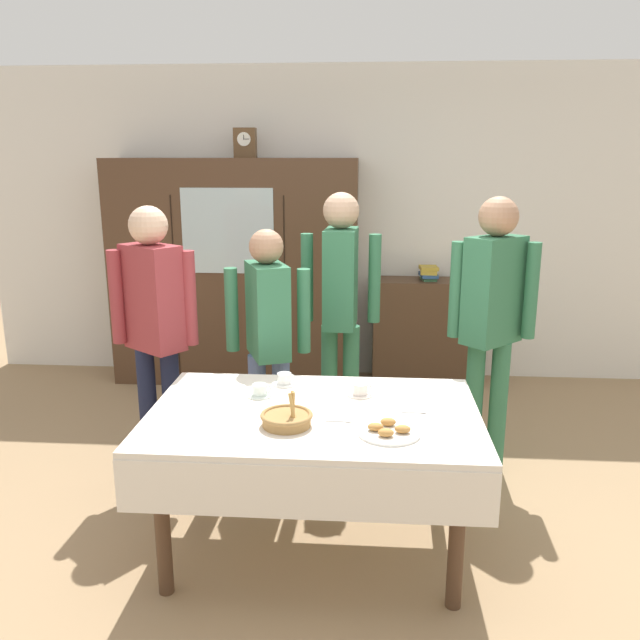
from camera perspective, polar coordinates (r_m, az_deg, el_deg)
The scene contains 18 objects.
ground_plane at distance 3.66m, azimuth -0.24°, elevation -17.93°, with size 12.00×12.00×0.00m, color #997A56.
back_wall at distance 5.77m, azimuth 1.81°, elevation 8.35°, with size 6.40×0.10×2.70m, color silver.
dining_table at distance 3.14m, azimuth -0.59°, elevation -10.06°, with size 1.58×1.03×0.76m.
wall_cabinet at distance 5.64m, azimuth -7.54°, elevation 4.16°, with size 2.11×0.46×1.93m.
mantel_clock at distance 5.53m, azimuth -6.63°, elevation 15.30°, with size 0.18×0.11×0.24m.
bookshelf_low at distance 5.71m, azimuth 9.36°, elevation -1.01°, with size 0.93×0.35×0.92m.
book_stack at distance 5.60m, azimuth 9.57°, elevation 4.14°, with size 0.16×0.23×0.12m.
tea_cup_far_right at distance 3.32m, azimuth 3.60°, elevation -6.22°, with size 0.13×0.13×0.06m.
tea_cup_mid_right at distance 3.32m, azimuth -5.32°, elevation -6.25°, with size 0.13×0.13×0.06m.
tea_cup_center at distance 3.47m, azimuth -3.15°, elevation -5.30°, with size 0.13×0.13×0.06m.
bread_basket at distance 2.96m, azimuth -2.96°, elevation -8.68°, with size 0.24×0.24×0.16m.
pastry_plate at distance 2.90m, azimuth 6.09°, elevation -9.70°, with size 0.28×0.28×0.05m.
spoon_near_left at distance 3.01m, azimuth 1.99°, elevation -8.93°, with size 0.12×0.02×0.01m.
spoon_near_right at distance 3.14m, azimuth 8.63°, elevation -8.08°, with size 0.12×0.02×0.01m.
person_beside_shelf at distance 4.23m, azimuth 1.82°, elevation 2.17°, with size 0.52×0.37×1.73m.
person_by_cabinet at distance 3.93m, azimuth -4.62°, elevation -0.82°, with size 0.52×0.41×1.53m.
person_behind_table_right at distance 3.99m, azimuth 14.99°, elevation 0.92°, with size 0.52×0.39×1.73m.
person_behind_table_left at distance 3.94m, azimuth -14.45°, elevation 0.26°, with size 0.52×0.37×1.68m.
Camera 1 is at (0.24, -3.08, 1.95)m, focal length 36.19 mm.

